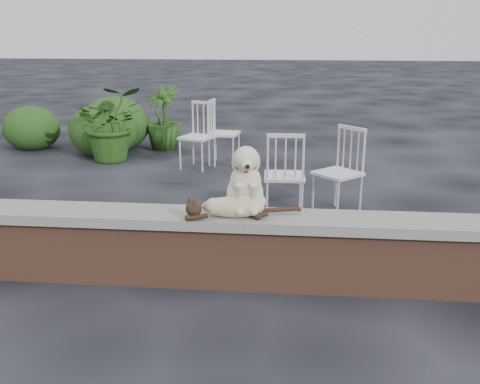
# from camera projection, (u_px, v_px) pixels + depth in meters

# --- Properties ---
(ground) EXTENTS (60.00, 60.00, 0.00)m
(ground) POSITION_uv_depth(u_px,v_px,m) (207.00, 282.00, 4.44)
(ground) COLOR black
(ground) RESTS_ON ground
(brick_wall) EXTENTS (6.00, 0.30, 0.50)m
(brick_wall) POSITION_uv_depth(u_px,v_px,m) (207.00, 253.00, 4.36)
(brick_wall) COLOR brown
(brick_wall) RESTS_ON ground
(capstone) EXTENTS (6.20, 0.40, 0.08)m
(capstone) POSITION_uv_depth(u_px,v_px,m) (206.00, 218.00, 4.28)
(capstone) COLOR slate
(capstone) RESTS_ON brick_wall
(dog) EXTENTS (0.43, 0.53, 0.55)m
(dog) POSITION_uv_depth(u_px,v_px,m) (245.00, 177.00, 4.24)
(dog) COLOR beige
(dog) RESTS_ON capstone
(cat) EXTENTS (1.07, 0.41, 0.18)m
(cat) POSITION_uv_depth(u_px,v_px,m) (233.00, 206.00, 4.16)
(cat) COLOR #C1B08A
(cat) RESTS_ON capstone
(chair_e) EXTENTS (0.63, 0.63, 0.94)m
(chair_e) POSITION_uv_depth(u_px,v_px,m) (224.00, 132.00, 8.09)
(chair_e) COLOR white
(chair_e) RESTS_ON ground
(chair_b) EXTENTS (0.72, 0.72, 0.94)m
(chair_b) POSITION_uv_depth(u_px,v_px,m) (197.00, 136.00, 7.83)
(chair_b) COLOR white
(chair_b) RESTS_ON ground
(chair_d) EXTENTS (0.79, 0.79, 0.94)m
(chair_d) POSITION_uv_depth(u_px,v_px,m) (338.00, 172.00, 5.91)
(chair_d) COLOR white
(chair_d) RESTS_ON ground
(chair_c) EXTENTS (0.59, 0.59, 0.94)m
(chair_c) POSITION_uv_depth(u_px,v_px,m) (284.00, 174.00, 5.81)
(chair_c) COLOR white
(chair_c) RESTS_ON ground
(potted_plant_a) EXTENTS (1.27, 1.19, 1.13)m
(potted_plant_a) POSITION_uv_depth(u_px,v_px,m) (112.00, 123.00, 8.26)
(potted_plant_a) COLOR #1C3D11
(potted_plant_a) RESTS_ON ground
(potted_plant_b) EXTENTS (0.78, 0.78, 1.05)m
(potted_plant_b) POSITION_uv_depth(u_px,v_px,m) (164.00, 118.00, 9.06)
(potted_plant_b) COLOR #1C3D11
(potted_plant_b) RESTS_ON ground
(shrubbery) EXTENTS (2.44, 1.49, 0.91)m
(shrubbery) POSITION_uv_depth(u_px,v_px,m) (92.00, 127.00, 8.98)
(shrubbery) COLOR #1C3D11
(shrubbery) RESTS_ON ground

